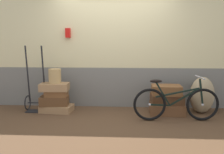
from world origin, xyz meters
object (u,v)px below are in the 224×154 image
(luggage_trolley, at_px, (36,96))
(suitcase_4, at_px, (167,109))
(suitcase_3, at_px, (55,87))
(bicycle, at_px, (176,103))
(suitcase_0, at_px, (57,108))
(suitcase_6, at_px, (166,90))
(suitcase_2, at_px, (56,93))
(suitcase_5, at_px, (167,99))
(burlap_sack, at_px, (202,95))
(wicker_basket, at_px, (55,76))
(suitcase_1, at_px, (54,101))

(luggage_trolley, bearing_deg, suitcase_4, -1.66)
(suitcase_3, relative_size, bicycle, 0.36)
(suitcase_0, height_order, suitcase_6, suitcase_6)
(bicycle, bearing_deg, suitcase_2, 169.61)
(bicycle, bearing_deg, suitcase_4, 100.65)
(suitcase_6, bearing_deg, luggage_trolley, 179.90)
(suitcase_3, height_order, luggage_trolley, luggage_trolley)
(suitcase_5, xyz_separation_m, suitcase_6, (-0.02, -0.03, 0.19))
(suitcase_4, xyz_separation_m, bicycle, (0.08, -0.43, 0.22))
(suitcase_6, xyz_separation_m, burlap_sack, (0.74, 0.10, -0.12))
(suitcase_2, relative_size, wicker_basket, 1.51)
(suitcase_3, height_order, wicker_basket, wicker_basket)
(suitcase_1, bearing_deg, luggage_trolley, 162.73)
(suitcase_0, xyz_separation_m, burlap_sack, (2.97, 0.09, 0.30))
(luggage_trolley, distance_m, burlap_sack, 3.42)
(suitcase_5, xyz_separation_m, luggage_trolley, (-2.70, 0.06, 0.00))
(suitcase_0, bearing_deg, luggage_trolley, 176.66)
(suitcase_2, bearing_deg, suitcase_5, -0.68)
(suitcase_0, relative_size, burlap_sack, 0.86)
(suitcase_6, xyz_separation_m, luggage_trolley, (-2.68, 0.09, -0.18))
(suitcase_0, bearing_deg, suitcase_2, -55.74)
(suitcase_1, distance_m, luggage_trolley, 0.42)
(suitcase_2, height_order, luggage_trolley, luggage_trolley)
(suitcase_0, bearing_deg, burlap_sack, 7.69)
(bicycle, bearing_deg, burlap_sack, 39.96)
(suitcase_4, relative_size, suitcase_6, 1.20)
(suitcase_2, distance_m, luggage_trolley, 0.47)
(suitcase_6, bearing_deg, suitcase_3, -178.29)
(suitcase_6, distance_m, burlap_sack, 0.75)
(suitcase_0, bearing_deg, bicycle, -4.67)
(wicker_basket, distance_m, burlap_sack, 3.02)
(bicycle, bearing_deg, luggage_trolley, 169.58)
(suitcase_1, distance_m, suitcase_6, 2.29)
(suitcase_5, bearing_deg, luggage_trolley, 177.50)
(suitcase_1, xyz_separation_m, luggage_trolley, (-0.41, 0.08, 0.07))
(wicker_basket, height_order, bicycle, wicker_basket)
(suitcase_5, bearing_deg, suitcase_1, 179.34)
(suitcase_0, relative_size, suitcase_6, 1.12)
(suitcase_1, distance_m, suitcase_4, 2.30)
(suitcase_5, bearing_deg, suitcase_3, 179.41)
(suitcase_1, relative_size, wicker_basket, 1.95)
(suitcase_1, bearing_deg, suitcase_3, -17.14)
(suitcase_0, height_order, bicycle, bicycle)
(suitcase_1, bearing_deg, bicycle, -16.18)
(suitcase_3, distance_m, suitcase_4, 2.32)
(suitcase_3, distance_m, suitcase_6, 2.26)
(luggage_trolley, bearing_deg, suitcase_5, -1.21)
(suitcase_2, distance_m, burlap_sack, 2.97)
(suitcase_5, bearing_deg, suitcase_2, 179.42)
(suitcase_3, bearing_deg, suitcase_0, 19.22)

